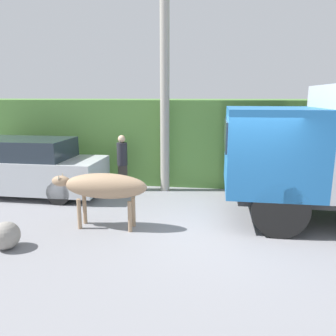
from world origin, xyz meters
The scene contains 7 objects.
ground_plane centered at (0.00, 0.00, 0.00)m, with size 60.00×60.00×0.00m, color gray.
hillside_embankment centered at (0.00, 6.05, 1.39)m, with size 32.00×5.25×2.78m.
brown_cow centered at (-2.81, -0.12, 0.95)m, with size 2.18×0.56×1.25m.
parked_suv centered at (-6.04, 1.97, 0.81)m, with size 4.78×1.72×1.68m.
pedestrian_on_hill centered at (-3.27, 2.86, 0.96)m, with size 0.43×0.43×1.74m.
utility_pole centered at (-1.95, 3.04, 3.49)m, with size 0.90×0.28×6.80m.
roadside_rock centered at (-4.36, -1.42, 0.27)m, with size 0.54×0.54×0.54m.
Camera 1 is at (-0.37, -6.78, 2.91)m, focal length 35.00 mm.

